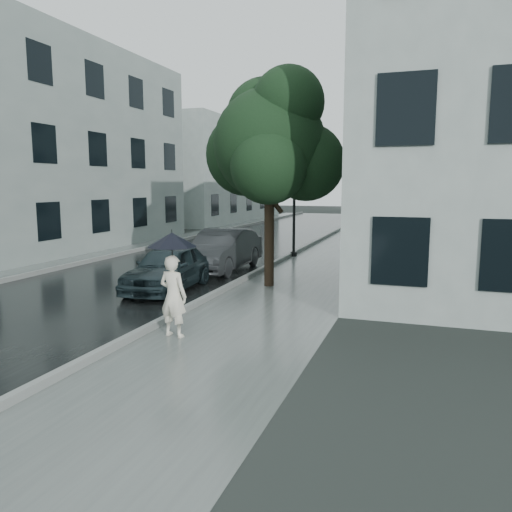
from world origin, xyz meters
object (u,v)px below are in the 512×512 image
(street_tree, at_px, (271,143))
(pedestrian, at_px, (173,296))
(lamp_post, at_px, (291,192))
(car_far, at_px, (223,250))
(car_near, at_px, (169,268))

(street_tree, bearing_deg, pedestrian, -93.14)
(pedestrian, relative_size, lamp_post, 0.35)
(lamp_post, xyz_separation_m, car_far, (-1.35, -4.24, -1.97))
(lamp_post, relative_size, car_far, 1.06)
(street_tree, height_order, lamp_post, street_tree)
(pedestrian, bearing_deg, street_tree, -84.75)
(pedestrian, relative_size, car_far, 0.37)
(street_tree, xyz_separation_m, car_far, (-2.36, 1.91, -3.49))
(street_tree, xyz_separation_m, lamp_post, (-1.01, 6.15, -1.53))
(pedestrian, xyz_separation_m, car_far, (-2.05, 7.50, -0.10))
(lamp_post, relative_size, car_near, 1.22)
(lamp_post, distance_m, car_near, 8.22)
(street_tree, bearing_deg, car_far, 141.03)
(car_near, bearing_deg, street_tree, 29.21)
(street_tree, distance_m, car_far, 4.63)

